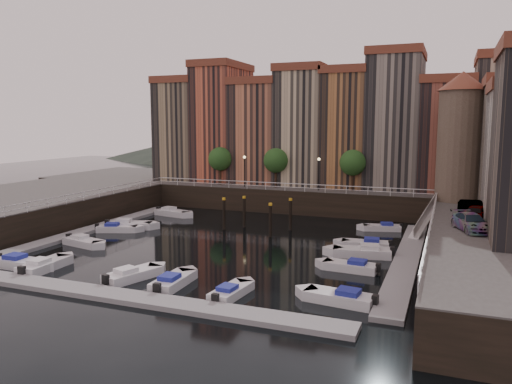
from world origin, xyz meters
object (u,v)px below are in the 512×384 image
at_px(mooring_pilings, 257,216).
at_px(boat_left_2, 116,228).
at_px(boat_left_1, 83,242).
at_px(corner_tower, 460,135).
at_px(boat_left_0, 20,263).
at_px(car_c, 471,223).
at_px(car_b, 472,210).
at_px(car_a, 475,214).
at_px(gangway, 426,217).

bearing_deg(mooring_pilings, boat_left_2, -157.09).
bearing_deg(boat_left_1, corner_tower, 44.68).
distance_m(boat_left_0, car_c, 35.68).
height_order(car_b, car_c, car_b).
bearing_deg(car_b, boat_left_1, -172.49).
height_order(boat_left_0, car_a, car_a).
height_order(corner_tower, boat_left_1, corner_tower).
bearing_deg(boat_left_1, car_b, 29.59).
relative_size(boat_left_2, car_a, 1.15).
bearing_deg(car_a, boat_left_0, -138.09).
bearing_deg(mooring_pilings, car_c, -18.98).
xyz_separation_m(car_a, car_b, (-0.21, 1.38, 0.10)).
xyz_separation_m(boat_left_0, car_a, (33.71, 16.93, 3.29)).
distance_m(mooring_pilings, car_b, 21.06).
bearing_deg(car_b, corner_tower, 86.58).
bearing_deg(corner_tower, mooring_pilings, -155.81).
xyz_separation_m(car_a, car_c, (-0.46, -4.40, 0.01)).
bearing_deg(car_a, corner_tower, 112.05).
bearing_deg(boat_left_2, car_c, -22.66).
relative_size(mooring_pilings, car_b, 1.54).
distance_m(mooring_pilings, boat_left_0, 23.36).
xyz_separation_m(gangway, car_a, (4.28, -7.07, 1.75)).
relative_size(car_b, car_c, 0.99).
bearing_deg(boat_left_2, mooring_pilings, 2.42).
distance_m(gangway, car_a, 8.45).
xyz_separation_m(boat_left_2, car_b, (34.64, 4.48, 3.42)).
height_order(corner_tower, boat_left_0, corner_tower).
bearing_deg(car_a, car_c, -80.76).
xyz_separation_m(gangway, mooring_pilings, (-16.84, -4.37, -0.27)).
height_order(car_a, car_c, car_c).
bearing_deg(mooring_pilings, gangway, 14.54).
bearing_deg(boat_left_1, mooring_pilings, 54.99).
relative_size(corner_tower, car_a, 3.52).
xyz_separation_m(gangway, boat_left_1, (-29.73, -16.33, -1.57)).
distance_m(corner_tower, car_c, 17.28).
xyz_separation_m(boat_left_1, car_c, (33.55, 4.86, 3.33)).
distance_m(car_a, car_b, 1.40).
relative_size(corner_tower, car_b, 2.98).
relative_size(boat_left_0, boat_left_1, 1.06).
height_order(boat_left_2, car_a, car_a).
distance_m(gangway, boat_left_1, 33.95).
bearing_deg(gangway, car_c, -71.59).
bearing_deg(car_a, boat_left_2, -159.67).
bearing_deg(car_b, boat_left_0, -161.30).
distance_m(boat_left_0, boat_left_1, 7.68).
distance_m(boat_left_2, car_a, 35.15).
relative_size(boat_left_0, car_b, 1.06).
xyz_separation_m(corner_tower, boat_left_1, (-32.63, -20.83, -9.84)).
distance_m(car_b, car_c, 5.79).
bearing_deg(car_c, mooring_pilings, 141.02).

